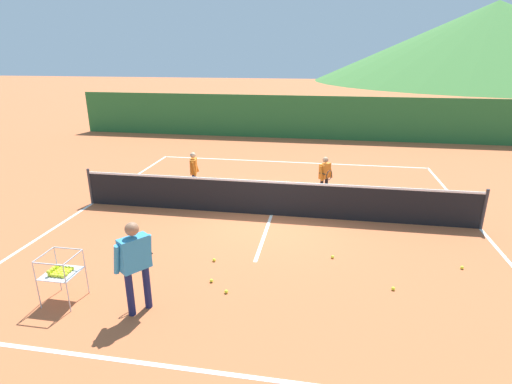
% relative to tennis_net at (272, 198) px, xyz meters
% --- Properties ---
extents(ground_plane, '(120.00, 120.00, 0.00)m').
position_rel_tennis_net_xyz_m(ground_plane, '(0.00, 0.00, -0.50)').
color(ground_plane, '#BC6038').
extents(line_baseline_near, '(10.58, 0.08, 0.01)m').
position_rel_tennis_net_xyz_m(line_baseline_near, '(0.00, -5.75, -0.50)').
color(line_baseline_near, white).
rests_on(line_baseline_near, ground).
extents(line_baseline_far, '(10.58, 0.08, 0.01)m').
position_rel_tennis_net_xyz_m(line_baseline_far, '(0.00, 5.62, -0.50)').
color(line_baseline_far, white).
rests_on(line_baseline_far, ground).
extents(line_sideline_west, '(0.08, 11.37, 0.01)m').
position_rel_tennis_net_xyz_m(line_sideline_west, '(-5.29, 0.00, -0.50)').
color(line_sideline_west, white).
rests_on(line_sideline_west, ground).
extents(line_sideline_east, '(0.08, 11.37, 0.01)m').
position_rel_tennis_net_xyz_m(line_sideline_east, '(5.29, 0.00, -0.50)').
color(line_sideline_east, white).
rests_on(line_sideline_east, ground).
extents(line_service_center, '(0.08, 5.24, 0.01)m').
position_rel_tennis_net_xyz_m(line_service_center, '(0.00, 0.00, -0.50)').
color(line_service_center, white).
rests_on(line_service_center, ground).
extents(tennis_net, '(10.67, 0.08, 1.05)m').
position_rel_tennis_net_xyz_m(tennis_net, '(0.00, 0.00, 0.00)').
color(tennis_net, '#333338').
rests_on(tennis_net, ground).
extents(instructor, '(0.57, 0.81, 1.64)m').
position_rel_tennis_net_xyz_m(instructor, '(-1.65, -4.58, 0.49)').
color(instructor, '#191E4C').
rests_on(instructor, ground).
extents(student_0, '(0.28, 0.54, 1.31)m').
position_rel_tennis_net_xyz_m(student_0, '(-2.62, 1.40, 0.29)').
color(student_0, navy).
rests_on(student_0, ground).
extents(student_1, '(0.43, 0.70, 1.29)m').
position_rel_tennis_net_xyz_m(student_1, '(1.38, 1.59, 0.27)').
color(student_1, black).
rests_on(student_1, ground).
extents(ball_cart, '(0.58, 0.58, 0.90)m').
position_rel_tennis_net_xyz_m(ball_cart, '(-3.10, -4.54, 0.08)').
color(ball_cart, '#B7B7BC').
rests_on(ball_cart, ground).
extents(tennis_ball_0, '(0.07, 0.07, 0.07)m').
position_rel_tennis_net_xyz_m(tennis_ball_0, '(2.72, -3.22, -0.47)').
color(tennis_ball_0, yellow).
rests_on(tennis_ball_0, ground).
extents(tennis_ball_1, '(0.07, 0.07, 0.07)m').
position_rel_tennis_net_xyz_m(tennis_ball_1, '(-0.33, -3.84, -0.47)').
color(tennis_ball_1, yellow).
rests_on(tennis_ball_1, ground).
extents(tennis_ball_2, '(0.07, 0.07, 0.07)m').
position_rel_tennis_net_xyz_m(tennis_ball_2, '(-0.86, -2.73, -0.47)').
color(tennis_ball_2, yellow).
rests_on(tennis_ball_2, ground).
extents(tennis_ball_4, '(0.07, 0.07, 0.07)m').
position_rel_tennis_net_xyz_m(tennis_ball_4, '(4.22, -2.18, -0.47)').
color(tennis_ball_4, yellow).
rests_on(tennis_ball_4, ground).
extents(tennis_ball_5, '(0.07, 0.07, 0.07)m').
position_rel_tennis_net_xyz_m(tennis_ball_5, '(-0.69, -3.53, -0.47)').
color(tennis_ball_5, yellow).
rests_on(tennis_ball_5, ground).
extents(tennis_ball_6, '(0.07, 0.07, 0.07)m').
position_rel_tennis_net_xyz_m(tennis_ball_6, '(1.62, -2.17, -0.47)').
color(tennis_ball_6, yellow).
rests_on(tennis_ball_6, ground).
extents(windscreen_fence, '(23.28, 0.08, 2.16)m').
position_rel_tennis_net_xyz_m(windscreen_fence, '(0.00, 10.40, 0.58)').
color(windscreen_fence, '#286B33').
rests_on(windscreen_fence, ground).
extents(hill_0, '(51.26, 51.26, 11.25)m').
position_rel_tennis_net_xyz_m(hill_0, '(24.95, 57.53, 5.13)').
color(hill_0, '#427A38').
rests_on(hill_0, ground).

